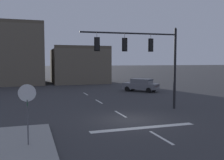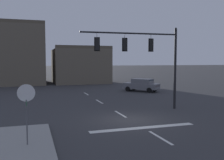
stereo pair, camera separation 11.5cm
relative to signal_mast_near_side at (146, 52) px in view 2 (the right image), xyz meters
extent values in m
plane|color=#353538|center=(-2.36, -2.86, -4.51)|extent=(400.00, 400.00, 0.00)
cube|color=silver|center=(-2.36, -4.86, -4.51)|extent=(6.40, 0.50, 0.01)
cube|color=silver|center=(-2.36, -6.86, -4.51)|extent=(0.16, 2.40, 0.01)
cube|color=silver|center=(-2.36, -0.86, -4.51)|extent=(0.16, 2.40, 0.01)
cube|color=silver|center=(-2.36, 5.14, -4.51)|extent=(0.16, 2.40, 0.01)
cube|color=silver|center=(-2.36, 11.14, -4.51)|extent=(0.16, 2.40, 0.01)
cylinder|color=black|center=(2.55, -0.12, -1.34)|extent=(0.20, 0.20, 6.35)
cylinder|color=black|center=(-1.28, 0.04, 1.42)|extent=(7.66, 0.46, 0.12)
sphere|color=black|center=(2.55, -0.12, 1.89)|extent=(0.18, 0.18, 0.18)
cylinder|color=#56565B|center=(0.42, -0.03, 1.18)|extent=(0.03, 0.03, 0.35)
cube|color=black|center=(0.42, -0.03, 0.56)|extent=(0.31, 0.25, 0.90)
sphere|color=red|center=(0.43, 0.10, 0.84)|extent=(0.20, 0.20, 0.20)
sphere|color=#2D2314|center=(0.43, 0.10, 0.56)|extent=(0.20, 0.20, 0.20)
sphere|color=black|center=(0.43, 0.10, 0.28)|extent=(0.20, 0.20, 0.20)
cube|color=black|center=(0.42, -0.05, 0.56)|extent=(0.42, 0.05, 1.02)
cylinder|color=#56565B|center=(-1.70, 0.06, 1.18)|extent=(0.03, 0.03, 0.35)
cube|color=black|center=(-1.70, 0.06, 0.56)|extent=(0.31, 0.25, 0.90)
sphere|color=red|center=(-1.70, 0.19, 0.84)|extent=(0.20, 0.20, 0.20)
sphere|color=#2D2314|center=(-1.70, 0.19, 0.56)|extent=(0.20, 0.20, 0.20)
sphere|color=black|center=(-1.70, 0.19, 0.28)|extent=(0.20, 0.20, 0.20)
cube|color=black|center=(-1.70, 0.04, 0.56)|extent=(0.42, 0.05, 1.02)
cylinder|color=#56565B|center=(-3.83, 0.16, 1.18)|extent=(0.03, 0.03, 0.35)
cube|color=black|center=(-3.83, 0.16, 0.56)|extent=(0.31, 0.25, 0.90)
sphere|color=red|center=(-3.82, 0.29, 0.84)|extent=(0.20, 0.20, 0.20)
sphere|color=#2D2314|center=(-3.82, 0.29, 0.56)|extent=(0.20, 0.20, 0.20)
sphere|color=black|center=(-3.82, 0.29, 0.28)|extent=(0.20, 0.20, 0.20)
cube|color=black|center=(-3.83, 0.14, 0.56)|extent=(0.42, 0.05, 1.02)
cylinder|color=#56565B|center=(-8.69, -6.44, -3.43)|extent=(0.06, 0.06, 2.15)
cylinder|color=white|center=(-8.69, -6.44, -2.06)|extent=(0.76, 0.03, 0.76)
cylinder|color=#B21414|center=(-8.69, -6.42, -2.06)|extent=(0.68, 0.03, 0.68)
cube|color=#19592D|center=(-8.69, -6.44, -2.51)|extent=(0.02, 0.64, 0.16)
cube|color=slate|center=(4.78, 11.40, -3.81)|extent=(4.27, 4.49, 0.70)
cube|color=slate|center=(4.88, 11.29, -3.18)|extent=(2.83, 2.90, 0.56)
cube|color=#2D3842|center=(4.37, 11.86, -3.20)|extent=(1.30, 1.19, 0.47)
cube|color=#2D3842|center=(5.66, 10.41, -3.20)|extent=(1.28, 1.17, 0.46)
cylinder|color=black|center=(3.18, 11.92, -4.19)|extent=(0.59, 0.62, 0.64)
cylinder|color=black|center=(4.45, 13.05, -4.19)|extent=(0.59, 0.62, 0.64)
cylinder|color=black|center=(5.11, 9.75, -4.19)|extent=(0.59, 0.62, 0.64)
cylinder|color=black|center=(6.38, 10.88, -4.19)|extent=(0.59, 0.62, 0.64)
sphere|color=silver|center=(2.90, 12.65, -3.76)|extent=(0.16, 0.16, 0.16)
sphere|color=silver|center=(3.76, 13.41, -3.76)|extent=(0.16, 0.16, 0.16)
cube|color=maroon|center=(6.23, 9.77, -3.73)|extent=(1.05, 0.94, 0.12)
cube|color=#665B4C|center=(-9.95, 28.89, 0.25)|extent=(7.35, 12.57, 9.53)
cube|color=brown|center=(-9.95, 22.91, 5.27)|extent=(7.35, 0.60, 0.50)
cube|color=#665B4C|center=(-0.13, 27.12, -1.58)|extent=(9.33, 9.03, 5.87)
cube|color=brown|center=(-0.13, 22.91, 1.61)|extent=(9.33, 0.60, 0.50)
camera|label=1|loc=(-8.56, -18.03, -0.68)|focal=40.90mm
camera|label=2|loc=(-8.46, -18.07, -0.68)|focal=40.90mm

